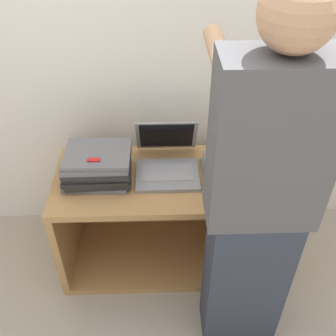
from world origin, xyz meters
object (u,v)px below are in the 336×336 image
object	(u,v)px
laptop_open	(167,162)
laptop_stack_right	(236,170)
laptop_stack_left	(98,166)
person	(258,207)

from	to	relation	value
laptop_open	laptop_stack_right	size ratio (longest dim) A/B	1.04
laptop_open	laptop_stack_left	bearing A→B (deg)	-170.12
laptop_open	laptop_stack_right	bearing A→B (deg)	-9.69
laptop_open	person	size ratio (longest dim) A/B	0.21
laptop_open	person	xyz separation A→B (m)	(0.33, -0.51, 0.18)
person	laptop_stack_right	bearing A→B (deg)	88.41
laptop_open	laptop_stack_left	world-z (taller)	laptop_open
person	laptop_stack_left	bearing A→B (deg)	146.21
laptop_stack_left	laptop_stack_right	size ratio (longest dim) A/B	1.00
laptop_stack_right	person	world-z (taller)	person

